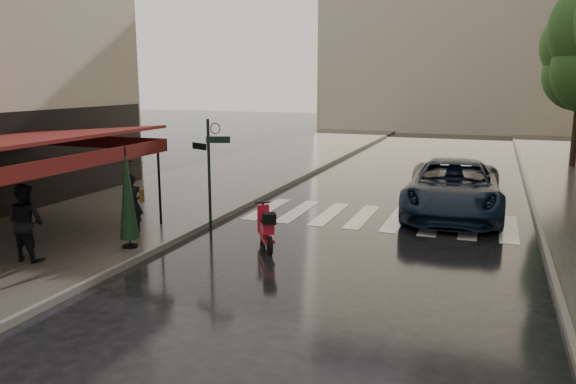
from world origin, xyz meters
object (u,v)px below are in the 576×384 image
Objects in this scene: pedestrian_terrace at (26,222)px; parked_car at (453,188)px; pedestrian_with_umbrella at (131,173)px; parasol_back at (127,194)px; scooter at (266,229)px.

parked_car is at bearing -134.59° from pedestrian_terrace.
pedestrian_with_umbrella is 0.39× the size of parked_car.
pedestrian_with_umbrella is 3.06m from pedestrian_terrace.
pedestrian_with_umbrella is 1.48m from parasol_back.
scooter is 0.58× the size of parasol_back.
pedestrian_terrace reaches higher than parked_car.
parked_car is at bearing 2.05° from pedestrian_with_umbrella.
pedestrian_terrace reaches higher than scooter.
parasol_back reaches higher than pedestrian_with_umbrella.
pedestrian_with_umbrella is 3.96m from scooter.
parked_car is at bearing 21.32° from scooter.
scooter is at bearing -130.08° from parked_car.
parked_car reaches higher than scooter.
pedestrian_with_umbrella is at bearing 151.96° from scooter.
pedestrian_terrace is 0.72× the size of parasol_back.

